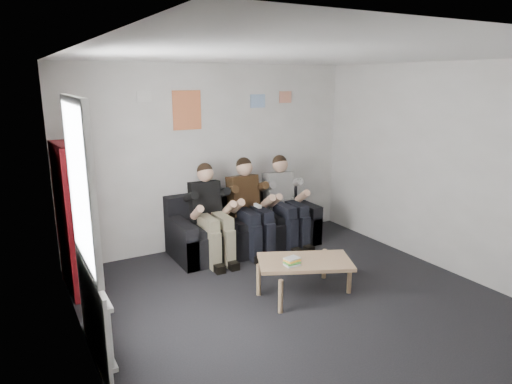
{
  "coord_description": "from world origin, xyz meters",
  "views": [
    {
      "loc": [
        -2.75,
        -3.67,
        2.49
      ],
      "look_at": [
        0.05,
        1.3,
        1.06
      ],
      "focal_mm": 32.0,
      "sensor_mm": 36.0,
      "label": 1
    }
  ],
  "objects_px": {
    "sofa": "(244,228)",
    "person_middle": "(250,207)",
    "bookshelf": "(75,219)",
    "coffee_table": "(305,264)",
    "person_left": "(211,214)",
    "person_right": "(286,202)"
  },
  "relations": [
    {
      "from": "sofa",
      "to": "person_right",
      "type": "distance_m",
      "value": 0.74
    },
    {
      "from": "coffee_table",
      "to": "person_middle",
      "type": "bearing_deg",
      "value": 86.18
    },
    {
      "from": "person_left",
      "to": "person_right",
      "type": "bearing_deg",
      "value": 5.73
    },
    {
      "from": "coffee_table",
      "to": "person_right",
      "type": "xyz_separation_m",
      "value": [
        0.71,
        1.5,
        0.3
      ]
    },
    {
      "from": "person_left",
      "to": "person_right",
      "type": "xyz_separation_m",
      "value": [
        1.23,
        -0.0,
        0.0
      ]
    },
    {
      "from": "sofa",
      "to": "coffee_table",
      "type": "height_order",
      "value": "sofa"
    },
    {
      "from": "person_left",
      "to": "person_middle",
      "type": "bearing_deg",
      "value": 5.59
    },
    {
      "from": "person_left",
      "to": "sofa",
      "type": "bearing_deg",
      "value": 24.04
    },
    {
      "from": "sofa",
      "to": "person_right",
      "type": "xyz_separation_m",
      "value": [
        0.61,
        -0.2,
        0.37
      ]
    },
    {
      "from": "sofa",
      "to": "person_right",
      "type": "height_order",
      "value": "person_right"
    },
    {
      "from": "bookshelf",
      "to": "coffee_table",
      "type": "distance_m",
      "value": 2.74
    },
    {
      "from": "sofa",
      "to": "person_middle",
      "type": "xyz_separation_m",
      "value": [
        0.0,
        -0.2,
        0.38
      ]
    },
    {
      "from": "bookshelf",
      "to": "person_right",
      "type": "relative_size",
      "value": 1.3
    },
    {
      "from": "person_middle",
      "to": "person_right",
      "type": "relative_size",
      "value": 1.01
    },
    {
      "from": "coffee_table",
      "to": "person_right",
      "type": "relative_size",
      "value": 0.78
    },
    {
      "from": "bookshelf",
      "to": "coffee_table",
      "type": "xyz_separation_m",
      "value": [
        2.27,
        -1.45,
        -0.51
      ]
    },
    {
      "from": "sofa",
      "to": "person_middle",
      "type": "distance_m",
      "value": 0.43
    },
    {
      "from": "bookshelf",
      "to": "person_middle",
      "type": "distance_m",
      "value": 2.38
    },
    {
      "from": "sofa",
      "to": "person_middle",
      "type": "relative_size",
      "value": 1.59
    },
    {
      "from": "coffee_table",
      "to": "person_middle",
      "type": "xyz_separation_m",
      "value": [
        0.1,
        1.5,
        0.3
      ]
    },
    {
      "from": "sofa",
      "to": "person_left",
      "type": "bearing_deg",
      "value": -161.72
    },
    {
      "from": "bookshelf",
      "to": "person_right",
      "type": "bearing_deg",
      "value": -3.98
    }
  ]
}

